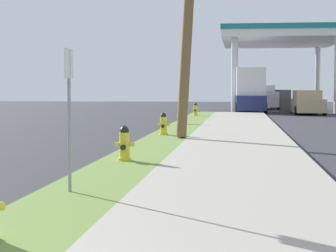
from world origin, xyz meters
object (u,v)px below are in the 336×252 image
Objects in this scene: fire_hydrant_second at (125,145)px; fire_hydrant_third at (163,125)px; fire_hydrant_fifth at (195,110)px; fire_hydrant_fourth at (181,116)px; truck_white_at_forecourt at (263,98)px; truck_navy_on_apron at (249,91)px; car_tan_by_near_pump at (307,103)px; street_sign_post at (69,90)px.

fire_hydrant_third is (-0.08, 7.50, 0.00)m from fire_hydrant_second.
fire_hydrant_fourth is at bearing -90.15° from fire_hydrant_fifth.
truck_navy_on_apron is (-1.32, -7.31, 0.57)m from truck_white_at_forecourt.
car_tan_by_near_pump is at bearing 63.74° from fire_hydrant_fourth.
fire_hydrant_fourth is 0.35× the size of street_sign_post.
street_sign_post reaches higher than fire_hydrant_fifth.
truck_navy_on_apron is at bearing 79.58° from fire_hydrant_fourth.
truck_navy_on_apron is at bearing -100.23° from truck_white_at_forecourt.
street_sign_post is (0.01, -26.64, 1.19)m from fire_hydrant_fifth.
fire_hydrant_fifth is at bearing 89.85° from fire_hydrant_fourth.
fire_hydrant_second is 7.50m from fire_hydrant_third.
fire_hydrant_third is 31.66m from truck_white_at_forecourt.
street_sign_post is at bearing -102.03° from car_tan_by_near_pump.
fire_hydrant_second is at bearing -89.37° from fire_hydrant_third.
truck_navy_on_apron reaches higher than truck_white_at_forecourt.
truck_navy_on_apron reaches higher than street_sign_post.
fire_hydrant_fourth is at bearing -116.26° from car_tan_by_near_pump.
street_sign_post is (0.01, -11.54, 1.19)m from fire_hydrant_third.
fire_hydrant_fifth is 0.11× the size of truck_navy_on_apron.
street_sign_post is 32.89m from car_tan_by_near_pump.
fire_hydrant_second is at bearing -95.60° from truck_navy_on_apron.
car_tan_by_near_pump is 10.98m from truck_white_at_forecourt.
truck_white_at_forecourt reaches higher than fire_hydrant_fourth.
street_sign_post reaches higher than fire_hydrant_third.
fire_hydrant_fifth is at bearing 90.02° from street_sign_post.
street_sign_post reaches higher than truck_white_at_forecourt.
fire_hydrant_second is 1.00× the size of fire_hydrant_fifth.
fire_hydrant_third is at bearing -89.83° from fire_hydrant_fourth.
fire_hydrant_second is at bearing -89.79° from fire_hydrant_fifth.
fire_hydrant_fourth is 15.57m from car_tan_by_near_pump.
truck_white_at_forecourt reaches higher than fire_hydrant_second.
truck_white_at_forecourt reaches higher than fire_hydrant_third.
street_sign_post is at bearing -91.00° from fire_hydrant_second.
truck_white_at_forecourt is (4.49, 16.23, 0.47)m from fire_hydrant_fifth.
car_tan_by_near_pump is at bearing 76.43° from fire_hydrant_second.
fire_hydrant_fifth is 0.13× the size of truck_white_at_forecourt.
truck_white_at_forecourt is (4.49, 31.33, 0.47)m from fire_hydrant_third.
fire_hydrant_second and fire_hydrant_third have the same top height.
car_tan_by_near_pump is at bearing 71.58° from fire_hydrant_third.
fire_hydrant_fifth is (-0.08, 22.59, 0.00)m from fire_hydrant_second.
car_tan_by_near_pump is at bearing -42.73° from truck_navy_on_apron.
fire_hydrant_fifth is at bearing 90.00° from fire_hydrant_third.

